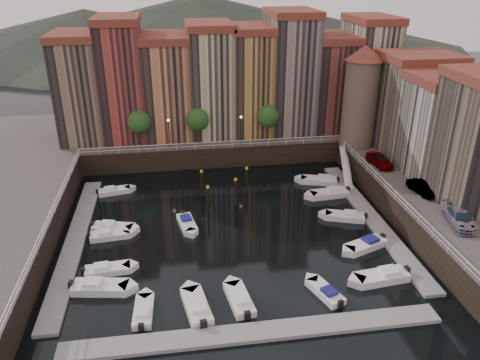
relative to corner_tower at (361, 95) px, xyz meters
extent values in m
plane|color=black|center=(-20.00, -14.50, -10.19)|extent=(200.00, 200.00, 0.00)
cube|color=black|center=(-20.00, 11.50, -8.69)|extent=(80.00, 20.00, 3.00)
cube|color=black|center=(8.00, -16.50, -8.69)|extent=(20.00, 36.00, 3.00)
cube|color=gray|center=(-36.20, -15.50, -10.02)|extent=(2.00, 28.00, 0.35)
cube|color=gray|center=(-3.80, -15.50, -10.02)|extent=(2.00, 28.00, 0.35)
cube|color=gray|center=(-20.00, -31.50, -10.02)|extent=(30.00, 2.00, 0.35)
cone|color=#2D382D|center=(-50.00, 95.50, -3.19)|extent=(80.00, 80.00, 14.00)
cone|color=#2D382D|center=(-15.00, 95.50, -1.19)|extent=(100.00, 100.00, 18.00)
cone|color=#2D382D|center=(20.00, 95.50, -4.19)|extent=(70.00, 70.00, 12.00)
cube|color=#806851|center=(-38.00, 9.00, -0.19)|extent=(6.00, 10.00, 14.00)
cube|color=brown|center=(-38.00, 9.00, 7.31)|extent=(6.30, 10.30, 1.00)
cube|color=#9D3A31|center=(-32.10, 9.00, 0.81)|extent=(5.80, 10.00, 16.00)
cube|color=brown|center=(-32.10, 9.00, 9.31)|extent=(6.10, 10.30, 1.00)
cube|color=#C77C51|center=(-25.95, 9.00, -0.44)|extent=(6.50, 10.00, 13.50)
cube|color=brown|center=(-25.95, 9.00, 6.81)|extent=(6.80, 10.30, 1.00)
cube|color=#C4B28B|center=(-19.60, 9.00, 0.31)|extent=(6.20, 10.00, 15.00)
cube|color=brown|center=(-19.60, 9.00, 8.31)|extent=(6.50, 10.30, 1.00)
cube|color=#BC8845|center=(-13.70, 9.00, 0.06)|extent=(5.60, 10.00, 14.50)
cube|color=brown|center=(-13.70, 9.00, 7.81)|extent=(5.90, 10.30, 1.00)
cube|color=gray|center=(-7.70, 9.00, 1.06)|extent=(6.40, 10.00, 16.50)
cube|color=brown|center=(-7.70, 9.00, 9.81)|extent=(6.70, 10.30, 1.00)
cube|color=brown|center=(-1.50, 9.00, -0.69)|extent=(6.00, 10.00, 13.00)
cube|color=brown|center=(-1.50, 9.00, 6.31)|extent=(6.30, 10.30, 1.00)
cube|color=#C6B791|center=(4.45, 9.00, 0.56)|extent=(5.90, 10.00, 15.50)
cube|color=brown|center=(4.45, 9.00, 8.81)|extent=(6.20, 10.30, 1.00)
cube|color=#746958|center=(6.50, -2.50, -1.19)|extent=(9.00, 8.00, 12.00)
cube|color=brown|center=(6.50, -2.50, 5.31)|extent=(9.30, 8.30, 1.00)
cube|color=#BEB6A6|center=(6.50, -10.50, -1.69)|extent=(9.00, 8.00, 11.00)
cube|color=brown|center=(6.50, -10.50, 4.31)|extent=(9.30, 8.30, 1.00)
cylinder|color=#6B5B4C|center=(0.00, 0.00, -1.19)|extent=(4.60, 4.60, 12.00)
cone|color=brown|center=(0.00, 0.00, 5.61)|extent=(5.20, 5.20, 2.00)
cylinder|color=black|center=(-30.00, 3.70, -5.99)|extent=(0.30, 0.30, 2.40)
sphere|color=#1E4719|center=(-30.00, 3.70, -3.59)|extent=(3.20, 3.20, 3.20)
cylinder|color=black|center=(-22.00, 3.70, -5.99)|extent=(0.30, 0.30, 2.40)
sphere|color=#1E4719|center=(-22.00, 3.70, -3.59)|extent=(3.20, 3.20, 3.20)
cylinder|color=black|center=(-12.00, 3.70, -5.99)|extent=(0.30, 0.30, 2.40)
sphere|color=#1E4719|center=(-12.00, 3.70, -3.59)|extent=(3.20, 3.20, 3.20)
cylinder|color=black|center=(-26.00, 2.70, -5.19)|extent=(0.12, 0.12, 4.00)
sphere|color=#FFD88C|center=(-26.00, 2.70, -3.19)|extent=(0.36, 0.36, 0.36)
cylinder|color=black|center=(-16.00, 2.70, -5.19)|extent=(0.12, 0.12, 4.00)
sphere|color=#FFD88C|center=(-16.00, 2.70, -3.19)|extent=(0.36, 0.36, 0.36)
cube|color=white|center=(-20.00, 1.50, -6.24)|extent=(36.00, 0.08, 0.08)
cube|color=white|center=(-20.00, 1.50, -6.69)|extent=(36.00, 0.06, 0.06)
cube|color=white|center=(-2.00, -15.50, -6.24)|extent=(0.08, 34.00, 0.08)
cube|color=white|center=(-2.00, -15.50, -6.69)|extent=(0.06, 34.00, 0.06)
cube|color=white|center=(-38.00, -15.50, -6.24)|extent=(0.08, 34.00, 0.08)
cube|color=white|center=(-38.00, -15.50, -6.69)|extent=(0.06, 34.00, 0.06)
cube|color=white|center=(-2.90, -4.50, -8.44)|extent=(2.78, 8.26, 2.81)
cube|color=white|center=(-2.90, -4.50, -7.94)|extent=(1.93, 8.32, 3.65)
cylinder|color=black|center=(-21.95, -11.42, -8.69)|extent=(0.32, 0.32, 3.60)
cylinder|color=gold|center=(-21.95, -11.42, -6.84)|extent=(0.36, 0.36, 0.25)
cylinder|color=black|center=(-22.32, -6.89, -8.69)|extent=(0.32, 0.32, 3.60)
cylinder|color=gold|center=(-22.32, -6.89, -6.84)|extent=(0.36, 0.36, 0.25)
cylinder|color=black|center=(-18.54, -9.87, -8.69)|extent=(0.32, 0.32, 3.60)
cylinder|color=gold|center=(-18.54, -9.87, -6.84)|extent=(0.36, 0.36, 0.25)
cylinder|color=black|center=(-16.72, -6.77, -8.69)|extent=(0.32, 0.32, 3.60)
cylinder|color=gold|center=(-16.72, -6.77, -6.84)|extent=(0.36, 0.36, 0.25)
cube|color=white|center=(-32.62, -24.23, -9.86)|extent=(5.13, 2.67, 0.83)
cube|color=white|center=(-33.28, -24.12, -9.36)|extent=(1.75, 1.57, 0.56)
cube|color=black|center=(-35.14, -23.80, -9.58)|extent=(0.47, 0.61, 0.78)
cube|color=white|center=(-32.27, -21.51, -9.91)|extent=(4.27, 1.99, 0.71)
cube|color=white|center=(-32.84, -21.56, -9.49)|extent=(1.42, 1.25, 0.47)
cube|color=black|center=(-34.43, -21.72, -9.68)|extent=(0.37, 0.50, 0.66)
cube|color=white|center=(-32.71, -15.24, -9.92)|extent=(4.21, 1.96, 0.70)
cube|color=white|center=(-33.26, -15.30, -9.50)|extent=(1.40, 1.23, 0.46)
cube|color=black|center=(-34.83, -15.45, -9.68)|extent=(0.37, 0.49, 0.65)
cube|color=white|center=(-32.52, -13.81, -9.90)|extent=(4.61, 2.70, 0.74)
cube|color=white|center=(-33.09, -13.67, -9.46)|extent=(1.63, 1.49, 0.49)
cube|color=black|center=(-34.71, -13.25, -9.65)|extent=(0.46, 0.56, 0.69)
cube|color=white|center=(-33.25, -4.48, -9.93)|extent=(4.15, 2.30, 0.67)
cube|color=white|center=(-33.77, -4.59, -9.52)|extent=(1.44, 1.31, 0.45)
cube|color=black|center=(-35.26, -4.91, -9.70)|extent=(0.40, 0.50, 0.62)
cube|color=white|center=(-7.44, -26.47, -9.86)|extent=(5.10, 2.43, 0.84)
cube|color=white|center=(-6.77, -26.39, -9.36)|extent=(1.70, 1.51, 0.56)
cube|color=black|center=(-4.88, -26.18, -9.58)|extent=(0.45, 0.60, 0.78)
cube|color=white|center=(-6.78, -21.14, -9.89)|extent=(4.85, 3.28, 0.77)
cube|color=navy|center=(-6.21, -20.91, -9.42)|extent=(1.79, 1.67, 0.51)
cube|color=black|center=(-4.58, -20.27, -9.63)|extent=(0.52, 0.61, 0.72)
cube|color=white|center=(-6.78, -15.10, -9.90)|extent=(4.65, 3.00, 0.74)
cube|color=white|center=(-6.22, -15.30, -9.45)|extent=(1.69, 1.57, 0.49)
cube|color=black|center=(-4.63, -15.84, -9.65)|extent=(0.49, 0.58, 0.69)
cube|color=white|center=(-6.74, -9.33, -9.87)|extent=(4.94, 2.28, 0.82)
cube|color=white|center=(-6.08, -9.27, -9.38)|extent=(1.64, 1.44, 0.54)
cube|color=black|center=(-4.24, -9.10, -9.59)|extent=(0.43, 0.58, 0.76)
cube|color=white|center=(-6.81, -5.38, -9.87)|extent=(5.01, 3.12, 0.80)
cube|color=white|center=(-6.20, -5.57, -9.40)|extent=(1.80, 1.66, 0.53)
cube|color=black|center=(-4.47, -6.10, -9.61)|extent=(0.51, 0.62, 0.75)
cube|color=white|center=(-28.75, -27.86, -9.92)|extent=(1.72, 4.05, 0.68)
cube|color=white|center=(-28.77, -28.40, -9.52)|extent=(1.14, 1.32, 0.45)
cube|color=black|center=(-28.84, -29.94, -9.70)|extent=(0.47, 0.34, 0.63)
cube|color=white|center=(-24.40, -28.01, -9.87)|extent=(2.60, 5.00, 0.81)
cube|color=white|center=(-24.29, -28.65, -9.38)|extent=(1.53, 1.71, 0.54)
cube|color=black|center=(-23.98, -30.46, -9.60)|extent=(0.60, 0.46, 0.76)
cube|color=white|center=(-20.73, -27.58, -9.89)|extent=(2.33, 4.63, 0.76)
cube|color=white|center=(-20.65, -28.18, -9.44)|extent=(1.40, 1.57, 0.50)
cube|color=black|center=(-20.40, -29.88, -9.64)|extent=(0.55, 0.42, 0.71)
cube|color=white|center=(-13.16, -27.65, -9.93)|extent=(2.77, 4.20, 0.67)
cube|color=navy|center=(-12.97, -28.15, -9.53)|extent=(1.43, 1.54, 0.45)
cube|color=black|center=(-12.45, -29.58, -9.70)|extent=(0.53, 0.45, 0.62)
imported|color=gray|center=(0.13, -7.85, -6.42)|extent=(2.44, 4.75, 1.55)
imported|color=gray|center=(1.50, -15.97, -6.54)|extent=(2.04, 4.15, 1.31)
imported|color=gray|center=(1.73, -22.92, -6.45)|extent=(3.05, 5.42, 1.48)
cube|color=white|center=(-24.53, -14.08, -9.92)|extent=(2.28, 4.29, 0.69)
cube|color=navy|center=(-24.63, -13.53, -9.50)|extent=(1.33, 1.47, 0.46)
cube|color=black|center=(-24.92, -11.98, -9.69)|extent=(0.51, 0.40, 0.65)
camera|label=1|loc=(-25.37, -59.10, 16.13)|focal=35.00mm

